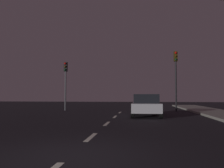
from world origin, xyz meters
The scene contains 8 objects.
ground_plane centered at (0.00, 7.00, 0.00)m, with size 80.00×80.00×0.00m, color black.
lane_stripe_second centered at (0.00, 2.60, 0.00)m, with size 0.16×1.60×0.01m, color silver.
lane_stripe_third centered at (0.00, 6.40, 0.00)m, with size 0.16×1.60×0.01m, color silver.
lane_stripe_fourth centered at (0.00, 10.20, 0.00)m, with size 0.16×1.60×0.01m, color silver.
lane_stripe_fifth centered at (0.00, 14.00, 0.00)m, with size 0.16×1.60×0.01m, color silver.
traffic_signal_left centered at (-5.34, 15.99, 3.23)m, with size 0.32×0.38×4.58m.
traffic_signal_right centered at (4.87, 15.99, 3.74)m, with size 0.32×0.38×5.37m.
car_stopped_ahead centered at (2.08, 10.78, 0.75)m, with size 1.99×4.15×1.49m.
Camera 1 is at (1.64, -5.13, 1.40)m, focal length 37.05 mm.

